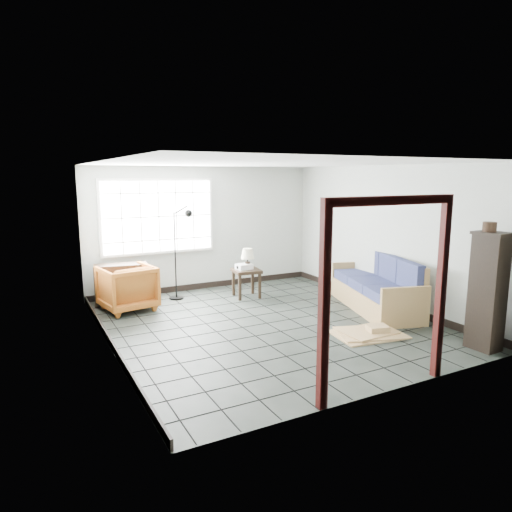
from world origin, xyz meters
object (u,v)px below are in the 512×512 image
armchair (127,286)px  futon_sofa (379,290)px  side_table (246,274)px  tall_shelf (488,291)px

armchair → futon_sofa: bearing=143.4°
armchair → side_table: 2.32m
futon_sofa → tall_shelf: tall_shelf is taller
side_table → tall_shelf: 4.41m
futon_sofa → side_table: (-1.76, 1.87, 0.11)m
futon_sofa → side_table: futon_sofa is taller
futon_sofa → tall_shelf: size_ratio=1.43×
futon_sofa → tall_shelf: bearing=-74.9°
tall_shelf → futon_sofa: bearing=86.6°
side_table → tall_shelf: bearing=-67.3°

